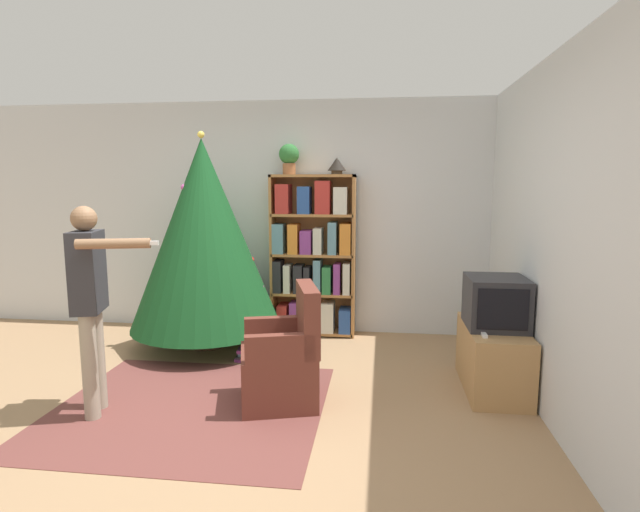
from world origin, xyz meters
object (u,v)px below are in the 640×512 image
object	(u,v)px
potted_plant	(289,157)
bookshelf	(313,259)
standing_person	(90,294)
table_lamp	(337,165)
christmas_tree	(204,234)
television	(496,302)
armchair	(284,362)

from	to	relation	value
potted_plant	bookshelf	bearing A→B (deg)	-1.42
bookshelf	potted_plant	bearing A→B (deg)	178.58
standing_person	potted_plant	distance (m)	2.62
table_lamp	standing_person	bearing A→B (deg)	-126.19
bookshelf	christmas_tree	size ratio (longest dim) A/B	0.81
christmas_tree	television	bearing A→B (deg)	-16.01
standing_person	potted_plant	bearing A→B (deg)	138.73
television	christmas_tree	xyz separation A→B (m)	(-2.72, 0.78, 0.44)
potted_plant	television	bearing A→B (deg)	-34.63
standing_person	television	bearing A→B (deg)	89.97
television	christmas_tree	bearing A→B (deg)	163.99
potted_plant	table_lamp	bearing A→B (deg)	0.00
television	potted_plant	world-z (taller)	potted_plant
television	armchair	size ratio (longest dim) A/B	0.54
christmas_tree	potted_plant	size ratio (longest dim) A/B	6.69
christmas_tree	potted_plant	distance (m)	1.25
standing_person	potted_plant	world-z (taller)	potted_plant
christmas_tree	table_lamp	distance (m)	1.58
christmas_tree	armchair	size ratio (longest dim) A/B	2.39
armchair	bookshelf	bearing A→B (deg)	164.96
potted_plant	table_lamp	size ratio (longest dim) A/B	1.64
bookshelf	television	distance (m)	2.15
television	standing_person	distance (m)	3.10
bookshelf	armchair	xyz separation A→B (m)	(0.02, -1.80, -0.54)
potted_plant	christmas_tree	bearing A→B (deg)	-144.24
christmas_tree	table_lamp	bearing A→B (deg)	23.32
armchair	potted_plant	world-z (taller)	potted_plant
armchair	table_lamp	distance (m)	2.40
bookshelf	christmas_tree	distance (m)	1.22
table_lamp	christmas_tree	bearing A→B (deg)	-156.68
table_lamp	potted_plant	bearing A→B (deg)	180.00
christmas_tree	table_lamp	size ratio (longest dim) A/B	11.01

